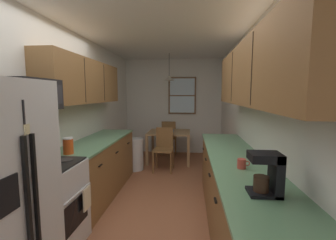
{
  "coord_description": "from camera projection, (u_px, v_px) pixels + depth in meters",
  "views": [
    {
      "loc": [
        0.46,
        -2.61,
        1.62
      ],
      "look_at": [
        0.07,
        1.38,
        1.16
      ],
      "focal_mm": 24.39,
      "sensor_mm": 36.0,
      "label": 1
    }
  ],
  "objects": [
    {
      "name": "table_serving_bowl",
      "position": [
        169.0,
        131.0,
        5.39
      ],
      "size": [
        0.21,
        0.21,
        0.06
      ],
      "primitive_type": "cylinder",
      "color": "#4C7299",
      "rests_on": "dining_table"
    },
    {
      "name": "upper_cabinets_left",
      "position": [
        85.0,
        82.0,
        3.48
      ],
      "size": [
        0.33,
        2.12,
        0.65
      ],
      "color": "brown"
    },
    {
      "name": "ground_plane",
      "position": [
        162.0,
        192.0,
        3.8
      ],
      "size": [
        12.0,
        12.0,
        0.0
      ],
      "primitive_type": "plane",
      "color": "#995B3D"
    },
    {
      "name": "ceiling_slab",
      "position": [
        161.0,
        31.0,
        3.51
      ],
      "size": [
        4.4,
        9.0,
        0.08
      ],
      "primitive_type": "cube",
      "color": "white"
    },
    {
      "name": "wall_left",
      "position": [
        81.0,
        115.0,
        3.79
      ],
      "size": [
        0.1,
        9.0,
        2.55
      ],
      "primitive_type": "cube",
      "color": "white",
      "rests_on": "ground"
    },
    {
      "name": "pendant_light",
      "position": [
        169.0,
        78.0,
        5.3
      ],
      "size": [
        0.24,
        0.24,
        0.62
      ],
      "color": "black"
    },
    {
      "name": "wall_right",
      "position": [
        248.0,
        116.0,
        3.53
      ],
      "size": [
        0.1,
        9.0,
        2.55
      ],
      "primitive_type": "cube",
      "color": "white",
      "rests_on": "ground"
    },
    {
      "name": "mug_by_coffeemaker",
      "position": [
        242.0,
        164.0,
        2.22
      ],
      "size": [
        0.12,
        0.08,
        0.09
      ],
      "color": "#BF3F33",
      "rests_on": "counter_right"
    },
    {
      "name": "wall_back",
      "position": [
        173.0,
        106.0,
        6.28
      ],
      "size": [
        4.4,
        0.1,
        2.55
      ],
      "primitive_type": "cube",
      "color": "white",
      "rests_on": "ground"
    },
    {
      "name": "coffee_maker",
      "position": [
        269.0,
        173.0,
        1.63
      ],
      "size": [
        0.22,
        0.18,
        0.31
      ],
      "color": "black",
      "rests_on": "counter_right"
    },
    {
      "name": "storage_canister",
      "position": [
        68.0,
        146.0,
        2.75
      ],
      "size": [
        0.12,
        0.12,
        0.2
      ],
      "color": "#D84C19",
      "rests_on": "counter_left"
    },
    {
      "name": "microwave_over_range",
      "position": [
        28.0,
        95.0,
        2.22
      ],
      "size": [
        0.39,
        0.58,
        0.31
      ],
      "color": "black"
    },
    {
      "name": "dish_towel",
      "position": [
        87.0,
        198.0,
        2.46
      ],
      "size": [
        0.02,
        0.16,
        0.24
      ],
      "primitive_type": "cube",
      "color": "beige"
    },
    {
      "name": "counter_left",
      "position": [
        99.0,
        167.0,
        3.67
      ],
      "size": [
        0.64,
        2.04,
        0.9
      ],
      "color": "brown",
      "rests_on": "ground"
    },
    {
      "name": "dining_table",
      "position": [
        169.0,
        136.0,
        5.46
      ],
      "size": [
        0.99,
        0.86,
        0.72
      ],
      "color": "#A87F51",
      "rests_on": "ground"
    },
    {
      "name": "back_window",
      "position": [
        182.0,
        96.0,
        6.15
      ],
      "size": [
        0.74,
        0.05,
        0.99
      ],
      "color": "brown"
    },
    {
      "name": "stove_range",
      "position": [
        47.0,
        207.0,
        2.34
      ],
      "size": [
        0.66,
        0.66,
        1.1
      ],
      "color": "silver",
      "rests_on": "ground"
    },
    {
      "name": "upper_cabinets_right",
      "position": [
        256.0,
        74.0,
        2.38
      ],
      "size": [
        0.33,
        2.85,
        0.67
      ],
      "color": "brown"
    },
    {
      "name": "dining_chair_far",
      "position": [
        169.0,
        136.0,
        6.11
      ],
      "size": [
        0.41,
        0.41,
        0.9
      ],
      "color": "brown",
      "rests_on": "ground"
    },
    {
      "name": "trash_bin",
      "position": [
        135.0,
        154.0,
        4.88
      ],
      "size": [
        0.35,
        0.35,
        0.68
      ],
      "primitive_type": "cylinder",
      "color": "silver",
      "rests_on": "ground"
    },
    {
      "name": "dining_chair_near",
      "position": [
        164.0,
        147.0,
        4.85
      ],
      "size": [
        0.42,
        0.42,
        0.9
      ],
      "color": "brown",
      "rests_on": "ground"
    },
    {
      "name": "counter_right",
      "position": [
        237.0,
        197.0,
        2.61
      ],
      "size": [
        0.64,
        3.17,
        0.9
      ],
      "color": "brown",
      "rests_on": "ground"
    }
  ]
}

